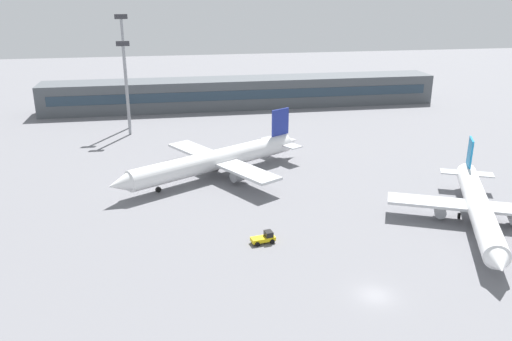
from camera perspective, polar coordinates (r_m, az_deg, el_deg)
ground_plane at (r=102.59m, az=4.39°, el=-1.32°), size 400.00×400.00×0.00m
terminal_building at (r=166.09m, az=-1.44°, el=8.49°), size 121.88×12.13×9.00m
airplane_near at (r=90.54m, az=23.12°, el=-3.76°), size 27.55×38.22×10.06m
airplane_mid at (r=104.62m, az=-4.53°, el=1.10°), size 41.14×29.95×11.30m
baggage_tug_yellow at (r=78.91m, az=0.93°, el=-7.34°), size 3.81×2.34×1.75m
floodlight_tower_west at (r=136.29m, az=-14.00°, el=9.42°), size 3.20×0.80×23.58m
floodlight_tower_east at (r=142.68m, az=-14.09°, el=11.10°), size 3.20×0.80×29.52m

